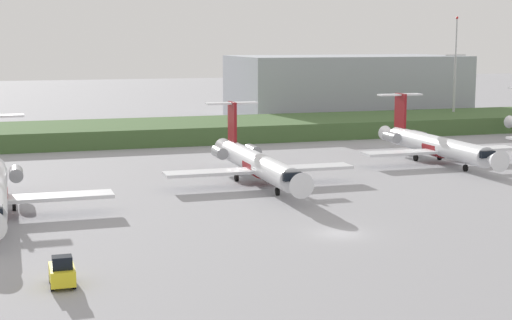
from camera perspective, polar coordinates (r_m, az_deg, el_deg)
name	(u,v)px	position (r m, az deg, el deg)	size (l,w,h in m)	color
ground_plane	(244,178)	(98.59, -0.89, -1.29)	(500.00, 500.00, 0.00)	#939399
grass_berm	(178,131)	(137.08, -5.68, 2.12)	(320.00, 20.00, 2.94)	#426033
regional_jet_third	(256,162)	(94.54, -0.01, -0.16)	(22.81, 31.00, 9.00)	silver
regional_jet_fourth	(435,144)	(113.30, 12.77, 1.10)	(22.81, 31.00, 9.00)	silver
antenna_mast	(455,81)	(160.44, 14.15, 5.53)	(4.40, 0.50, 21.48)	#B2B2B7
distant_hangar	(345,86)	(176.43, 6.47, 5.30)	(49.03, 26.56, 13.51)	#9EA3AD
baggage_tug	(62,272)	(57.35, -13.82, -7.89)	(1.72, 3.20, 2.30)	yellow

